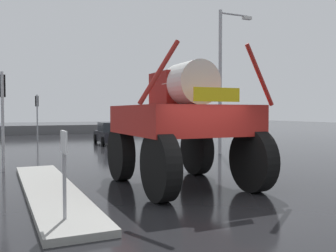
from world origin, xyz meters
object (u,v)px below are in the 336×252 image
object	(u,v)px
lane_arrow_sign	(64,158)
traffic_signal_near_left	(2,99)
oversize_sprayer	(182,123)
streetlight_near_right	(223,74)
traffic_signal_near_right	(187,106)
traffic_signal_far_left	(37,107)
sedan_ahead	(111,134)

from	to	relation	value
lane_arrow_sign	traffic_signal_near_left	world-z (taller)	traffic_signal_near_left
oversize_sprayer	streetlight_near_right	bearing A→B (deg)	-40.25
traffic_signal_near_right	oversize_sprayer	bearing A→B (deg)	-119.10
traffic_signal_near_right	traffic_signal_far_left	world-z (taller)	traffic_signal_far_left
oversize_sprayer	traffic_signal_near_left	distance (m)	7.32
traffic_signal_near_left	traffic_signal_far_left	xyz separation A→B (m)	(2.75, 16.11, -0.10)
lane_arrow_sign	traffic_signal_near_right	bearing A→B (deg)	49.32
sedan_ahead	streetlight_near_right	size ratio (longest dim) A/B	0.55
oversize_sprayer	traffic_signal_near_right	xyz separation A→B (m)	(2.98, 5.35, 0.59)
sedan_ahead	traffic_signal_near_left	xyz separation A→B (m)	(-7.17, -10.28, 2.03)
traffic_signal_near_right	traffic_signal_far_left	distance (m)	16.91
traffic_signal_far_left	streetlight_near_right	xyz separation A→B (m)	(8.12, -14.51, 1.65)
oversize_sprayer	streetlight_near_right	distance (m)	9.45
oversize_sprayer	sedan_ahead	bearing A→B (deg)	-7.81
lane_arrow_sign	traffic_signal_near_right	size ratio (longest dim) A/B	0.50
traffic_signal_far_left	sedan_ahead	bearing A→B (deg)	-52.85
traffic_signal_near_left	traffic_signal_near_right	distance (m)	7.91
sedan_ahead	traffic_signal_near_right	xyz separation A→B (m)	(0.74, -10.27, 1.80)
streetlight_near_right	lane_arrow_sign	bearing A→B (deg)	-135.73
traffic_signal_near_right	lane_arrow_sign	bearing A→B (deg)	-130.68
lane_arrow_sign	oversize_sprayer	distance (m)	4.82
lane_arrow_sign	streetlight_near_right	bearing A→B (deg)	44.27
oversize_sprayer	traffic_signal_near_right	size ratio (longest dim) A/B	1.49
lane_arrow_sign	oversize_sprayer	size ratio (longest dim) A/B	0.34
traffic_signal_far_left	streetlight_near_right	bearing A→B (deg)	-60.76
oversize_sprayer	traffic_signal_far_left	size ratio (longest dim) A/B	1.41
traffic_signal_near_left	traffic_signal_near_right	size ratio (longest dim) A/B	1.09
traffic_signal_near_right	traffic_signal_far_left	xyz separation A→B (m)	(-5.15, 16.10, 0.14)
lane_arrow_sign	sedan_ahead	bearing A→B (deg)	71.35
oversize_sprayer	streetlight_near_right	size ratio (longest dim) A/B	0.67
lane_arrow_sign	traffic_signal_near_left	distance (m)	8.23
sedan_ahead	lane_arrow_sign	bearing A→B (deg)	164.76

